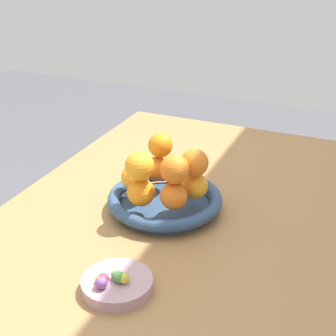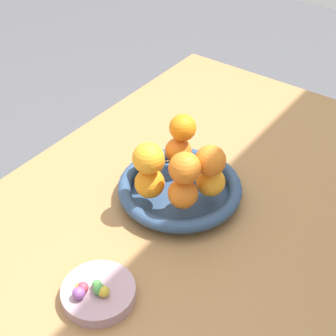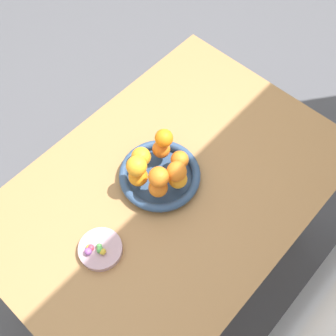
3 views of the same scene
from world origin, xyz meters
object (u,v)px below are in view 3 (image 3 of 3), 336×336
at_px(orange_3, 180,160).
at_px(orange_5, 141,157).
at_px(orange_7, 178,171).
at_px(dining_table, 170,200).
at_px(candy_ball_1, 99,248).
at_px(candy_dish, 101,249).
at_px(orange_1, 157,187).
at_px(candy_ball_5, 101,251).
at_px(candy_ball_6, 103,252).
at_px(orange_0, 138,177).
at_px(candy_ball_4, 99,246).
at_px(orange_6, 164,138).
at_px(orange_9, 158,176).
at_px(candy_ball_3, 89,247).
at_px(fruit_bowl, 160,176).
at_px(orange_2, 178,179).
at_px(candy_ball_2, 88,252).
at_px(orange_8, 137,166).
at_px(candy_ball_0, 91,248).
at_px(orange_4, 161,149).

distance_m(orange_3, orange_5, 0.12).
height_order(orange_3, orange_7, orange_7).
relative_size(dining_table, candy_ball_1, 73.31).
bearing_deg(orange_3, candy_dish, 1.51).
height_order(orange_1, candy_ball_1, orange_1).
xyz_separation_m(candy_dish, orange_7, (-0.28, 0.03, 0.11)).
bearing_deg(orange_5, candy_dish, 20.36).
bearing_deg(candy_ball_5, candy_ball_6, 110.94).
height_order(orange_0, candy_ball_4, orange_0).
bearing_deg(orange_6, candy_ball_1, 12.02).
bearing_deg(orange_9, candy_ball_3, -5.90).
bearing_deg(fruit_bowl, dining_table, 91.18).
height_order(orange_7, candy_ball_5, orange_7).
height_order(orange_9, candy_ball_1, orange_9).
bearing_deg(orange_6, orange_2, 63.06).
xyz_separation_m(orange_1, orange_6, (-0.11, -0.08, 0.05)).
xyz_separation_m(fruit_bowl, candy_ball_4, (0.28, 0.03, 0.01)).
height_order(fruit_bowl, candy_ball_5, candy_ball_5).
bearing_deg(candy_ball_4, orange_6, -168.57).
distance_m(orange_7, candy_ball_2, 0.33).
height_order(orange_8, candy_ball_2, orange_8).
bearing_deg(orange_3, candy_ball_5, 3.55).
bearing_deg(candy_ball_0, dining_table, 175.55).
distance_m(orange_2, candy_ball_0, 0.31).
xyz_separation_m(orange_2, orange_8, (0.07, -0.09, 0.06)).
relative_size(candy_dish, orange_0, 2.12).
xyz_separation_m(fruit_bowl, candy_ball_3, (0.30, 0.01, 0.01)).
distance_m(orange_9, candy_ball_6, 0.26).
height_order(orange_9, candy_ball_2, orange_9).
height_order(orange_6, candy_ball_2, orange_6).
bearing_deg(candy_ball_4, orange_8, -164.76).
distance_m(orange_6, candy_ball_3, 0.37).
height_order(orange_7, candy_ball_4, orange_7).
bearing_deg(candy_ball_6, candy_ball_0, -65.91).
distance_m(orange_4, candy_ball_5, 0.35).
bearing_deg(candy_ball_1, orange_9, 179.21).
bearing_deg(candy_ball_5, orange_7, 176.08).
height_order(candy_dish, candy_ball_4, candy_ball_4).
xyz_separation_m(candy_ball_3, candy_ball_6, (-0.02, 0.04, 0.00)).
xyz_separation_m(dining_table, orange_4, (-0.05, -0.08, 0.16)).
distance_m(dining_table, orange_8, 0.24).
bearing_deg(candy_ball_2, candy_ball_5, 135.71).
bearing_deg(orange_8, orange_9, 104.39).
bearing_deg(candy_ball_5, fruit_bowl, -170.68).
xyz_separation_m(candy_dish, orange_2, (-0.29, 0.03, 0.06)).
xyz_separation_m(orange_0, candy_ball_2, (0.25, 0.05, -0.04)).
relative_size(orange_5, candy_ball_5, 3.00).
relative_size(candy_ball_3, candy_ball_6, 0.83).
relative_size(candy_dish, orange_9, 2.07).
distance_m(orange_6, candy_ball_0, 0.37).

